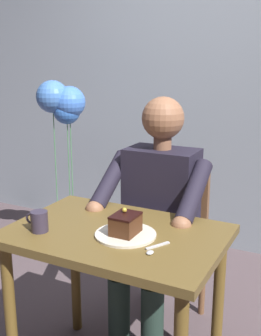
% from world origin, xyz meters
% --- Properties ---
extents(cafe_rear_panel, '(6.40, 0.12, 3.00)m').
position_xyz_m(cafe_rear_panel, '(0.00, -1.69, 1.50)').
color(cafe_rear_panel, '#929DA7').
rests_on(cafe_rear_panel, ground).
extents(dining_table, '(0.89, 0.61, 0.74)m').
position_xyz_m(dining_table, '(0.00, 0.00, 0.63)').
color(dining_table, brown).
rests_on(dining_table, ground).
extents(chair, '(0.42, 0.42, 0.90)m').
position_xyz_m(chair, '(0.00, -0.58, 0.50)').
color(chair, brown).
rests_on(chair, ground).
extents(seated_person, '(0.53, 0.58, 1.26)m').
position_xyz_m(seated_person, '(-0.00, -0.41, 0.66)').
color(seated_person, '#221E2D').
rests_on(seated_person, ground).
extents(dessert_plate, '(0.25, 0.25, 0.01)m').
position_xyz_m(dessert_plate, '(-0.06, 0.02, 0.75)').
color(dessert_plate, silver).
rests_on(dessert_plate, dining_table).
extents(cake_slice, '(0.10, 0.12, 0.10)m').
position_xyz_m(cake_slice, '(-0.06, 0.02, 0.79)').
color(cake_slice, '#4A2815').
rests_on(cake_slice, dessert_plate).
extents(coffee_cup, '(0.11, 0.07, 0.09)m').
position_xyz_m(coffee_cup, '(0.28, 0.15, 0.79)').
color(coffee_cup, '#362E40').
rests_on(coffee_cup, dining_table).
extents(dessert_spoon, '(0.06, 0.14, 0.01)m').
position_xyz_m(dessert_spoon, '(-0.22, 0.10, 0.74)').
color(dessert_spoon, silver).
rests_on(dessert_spoon, dining_table).
extents(balloon_display, '(0.32, 0.28, 1.30)m').
position_xyz_m(balloon_display, '(0.94, -0.94, 1.05)').
color(balloon_display, '#B2C1C6').
rests_on(balloon_display, ground).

